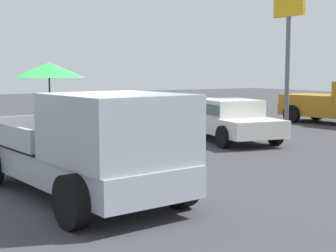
{
  "coord_description": "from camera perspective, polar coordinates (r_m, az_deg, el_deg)",
  "views": [
    {
      "loc": [
        8.62,
        -3.5,
        2.28
      ],
      "look_at": [
        -0.43,
        2.22,
        1.1
      ],
      "focal_mm": 54.98,
      "sensor_mm": 36.0,
      "label": 1
    }
  ],
  "objects": [
    {
      "name": "motel_sign",
      "position": [
        18.66,
        13.2,
        9.97
      ],
      "size": [
        1.4,
        0.16,
        5.01
      ],
      "color": "#59595B",
      "rests_on": "ground"
    },
    {
      "name": "parked_sedan_near",
      "position": [
        16.6,
        6.67,
        0.93
      ],
      "size": [
        4.56,
        2.58,
        1.33
      ],
      "rotation": [
        0.0,
        0.0,
        -0.19
      ],
      "color": "black",
      "rests_on": "ground"
    },
    {
      "name": "ground_plane",
      "position": [
        9.58,
        -10.0,
        -7.58
      ],
      "size": [
        80.0,
        80.0,
        0.0
      ],
      "primitive_type": "plane",
      "color": "#38383D"
    },
    {
      "name": "pickup_truck_main",
      "position": [
        8.99,
        -8.86,
        -2.06
      ],
      "size": [
        5.2,
        2.61,
        2.41
      ],
      "rotation": [
        0.0,
        0.0,
        0.09
      ],
      "color": "black",
      "rests_on": "ground"
    }
  ]
}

